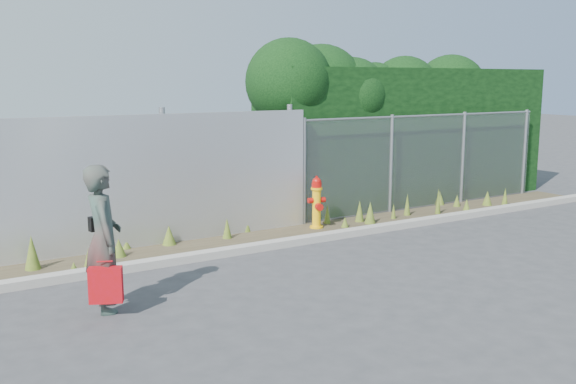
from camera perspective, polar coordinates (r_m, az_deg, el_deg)
The scene contains 10 objects.
ground at distance 9.41m, azimuth 6.10°, elevation -7.10°, with size 80.00×80.00×0.00m, color #39383B.
curb at distance 10.81m, azimuth 0.24°, elevation -4.46°, with size 16.00×0.22×0.12m, color gray.
weed_strip at distance 11.47m, azimuth -0.52°, elevation -3.37°, with size 16.00×1.33×0.55m.
corrugated_fence at distance 10.48m, azimuth -18.65°, elevation 0.38°, with size 8.50×0.21×2.30m.
chainlink_fence at distance 14.16m, azimuth 12.35°, elevation 2.74°, with size 6.50×0.07×2.05m.
hedge at distance 14.76m, azimuth 9.33°, elevation 6.80°, with size 7.78×2.03×3.58m.
fire_hydrant at distance 11.92m, azimuth 2.57°, elevation -1.02°, with size 0.33×0.30×1.00m.
woman at distance 7.95m, azimuth -16.10°, elevation -3.98°, with size 0.65×0.42×1.78m, color #106858.
red_tote_bag at distance 7.80m, azimuth -15.89°, elevation -7.94°, with size 0.38×0.14×0.50m.
black_shoulder_bag at distance 8.10m, azimuth -16.47°, elevation -2.68°, with size 0.24×0.10×0.18m.
Camera 1 is at (-5.55, -7.08, 2.75)m, focal length 40.00 mm.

